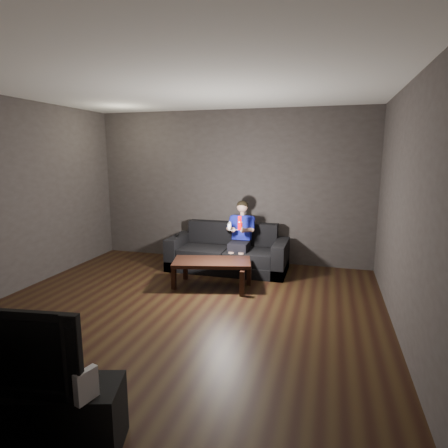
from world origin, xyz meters
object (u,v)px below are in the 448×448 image
(sofa, at_px, (228,255))
(coffee_table, at_px, (212,264))
(child, at_px, (241,231))
(media_console, at_px, (24,418))

(sofa, distance_m, coffee_table, 0.92)
(child, bearing_deg, coffee_table, -104.44)
(sofa, relative_size, media_console, 1.55)
(media_console, bearing_deg, child, 66.75)
(coffee_table, bearing_deg, sofa, 90.13)
(child, height_order, media_console, child)
(child, relative_size, media_console, 0.88)
(child, xyz_separation_m, coffee_table, (-0.22, -0.87, -0.33))
(sofa, xyz_separation_m, media_console, (-0.25, -4.19, -0.02))
(child, relative_size, coffee_table, 0.92)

